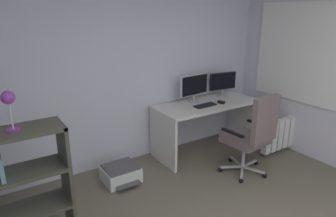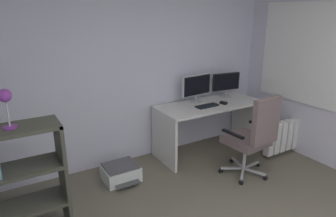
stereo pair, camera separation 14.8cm
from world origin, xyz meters
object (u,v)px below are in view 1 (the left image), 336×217
object	(u,v)px
monitor_main	(194,86)
printer	(121,173)
radiator	(286,132)
monitor_secondary	(223,82)
bookshelf	(0,203)
desk_lamp	(9,102)
office_chair	(252,133)
computer_mouse	(221,102)
keyboard	(205,105)
desk	(207,115)

from	to	relation	value
monitor_main	printer	xyz separation A→B (m)	(-1.34, -0.26, -0.90)
radiator	monitor_secondary	bearing A→B (deg)	125.56
bookshelf	printer	size ratio (longest dim) A/B	2.44
printer	desk_lamp	bearing A→B (deg)	-153.15
bookshelf	printer	xyz separation A→B (m)	(1.34, 0.58, -0.43)
printer	office_chair	bearing A→B (deg)	-28.20
monitor_secondary	computer_mouse	bearing A→B (deg)	-134.66
computer_mouse	keyboard	bearing A→B (deg)	159.47
desk	bookshelf	bearing A→B (deg)	-166.44
desk	office_chair	distance (m)	0.88
bookshelf	office_chair	bearing A→B (deg)	-4.15
bookshelf	radiator	distance (m)	3.85
monitor_main	printer	distance (m)	1.64
bookshelf	computer_mouse	bearing A→B (deg)	10.62
bookshelf	desk	bearing A→B (deg)	13.56
computer_mouse	printer	distance (m)	1.76
keyboard	computer_mouse	world-z (taller)	computer_mouse
monitor_secondary	desk_lamp	xyz separation A→B (m)	(-3.06, -0.84, 0.39)
monitor_main	desk	bearing A→B (deg)	-52.29
printer	radiator	world-z (taller)	radiator
radiator	bookshelf	bearing A→B (deg)	-179.73
office_chair	printer	distance (m)	1.73
monitor_secondary	printer	size ratio (longest dim) A/B	1.00
monitor_main	monitor_secondary	bearing A→B (deg)	0.01
monitor_main	bookshelf	distance (m)	2.85
printer	monitor_secondary	bearing A→B (deg)	7.80
desk_lamp	printer	size ratio (longest dim) A/B	0.71
bookshelf	radiator	xyz separation A→B (m)	(3.84, 0.02, -0.24)
office_chair	desk_lamp	distance (m)	2.74
keyboard	computer_mouse	size ratio (longest dim) A/B	3.40
desk	office_chair	size ratio (longest dim) A/B	1.46
computer_mouse	desk_lamp	bearing A→B (deg)	175.71
keyboard	office_chair	world-z (taller)	office_chair
monitor_main	monitor_secondary	distance (m)	0.57
printer	monitor_main	bearing A→B (deg)	11.03
office_chair	bookshelf	bearing A→B (deg)	175.85
desk	office_chair	xyz separation A→B (m)	(-0.01, -0.88, 0.02)
monitor_main	keyboard	bearing A→B (deg)	-89.89
desk	monitor_main	xyz separation A→B (m)	(-0.13, 0.17, 0.44)
bookshelf	desk_lamp	bearing A→B (deg)	-0.18
keyboard	bookshelf	distance (m)	2.75
office_chair	radiator	bearing A→B (deg)	12.07
monitor_main	printer	bearing A→B (deg)	-168.97
bookshelf	monitor_secondary	bearing A→B (deg)	14.56
office_chair	radiator	size ratio (longest dim) A/B	1.09
monitor_secondary	printer	xyz separation A→B (m)	(-1.91, -0.26, -0.88)
computer_mouse	office_chair	xyz separation A→B (m)	(-0.16, -0.76, -0.19)
monitor_secondary	computer_mouse	size ratio (longest dim) A/B	4.65
bookshelf	printer	world-z (taller)	bookshelf
monitor_main	monitor_secondary	xyz separation A→B (m)	(0.57, 0.00, -0.02)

